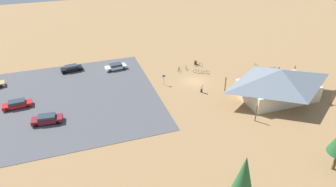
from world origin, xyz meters
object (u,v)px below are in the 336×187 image
Objects in this scene: car_white_end_stall at (116,67)px; bicycle_yellow_yard_left at (186,68)px; bicycle_black_trailside at (198,65)px; car_maroon_second_row at (47,119)px; bike_pavilion at (279,82)px; bicycle_teal_near_sign at (273,69)px; bicycle_orange_yard_center at (295,79)px; car_black_far_end at (71,68)px; car_red_inner_stall at (17,104)px; bicycle_green_yard_front at (206,72)px; bicycle_silver_lone_west at (256,66)px; visitor_at_bikes at (202,88)px; lot_sign at (164,78)px; pine_far_east at (244,176)px; bicycle_purple_mid_cluster at (179,69)px; bicycle_white_edge_south at (197,71)px; visitor_crossing_yard at (278,70)px; trash_bin at (196,63)px.

bicycle_yellow_yard_left is at bearing 161.36° from car_white_end_stall.
bicycle_black_trailside is 0.35× the size of car_maroon_second_row.
bicycle_teal_near_sign is (-6.19, -9.80, -2.79)m from bike_pavilion.
car_white_end_stall is at bearing -27.11° from bicycle_orange_yard_center.
bicycle_yellow_yard_left is 0.92× the size of bicycle_black_trailside.
car_red_inner_stall is at bearing 50.35° from car_black_far_end.
car_black_far_end is (26.59, -10.39, 0.34)m from bicycle_green_yard_front.
bicycle_silver_lone_west is 16.93m from visitor_at_bikes.
bicycle_orange_yard_center is 46.49m from car_black_far_end.
car_red_inner_stall is 1.06× the size of car_black_far_end.
lot_sign is 30.74m from pine_far_east.
car_white_end_stall is at bearing -130.89° from car_maroon_second_row.
bike_pavilion is 20.03m from bicycle_yellow_yard_left.
bicycle_black_trailside is (11.68, -4.81, 0.01)m from bicycle_silver_lone_west.
visitor_at_bikes is (-5.76, 5.15, -0.50)m from lot_sign.
lot_sign is 24.17m from bicycle_teal_near_sign.
bicycle_green_yard_front is at bearing -12.77° from bicycle_teal_near_sign.
bicycle_green_yard_front is 0.92× the size of bicycle_black_trailside.
bicycle_white_edge_south is at bearing 145.93° from bicycle_purple_mid_cluster.
bike_pavilion is at bearing 165.38° from car_red_inner_stall.
lot_sign is 11.45m from bicycle_black_trailside.
car_maroon_second_row is (20.61, -24.33, -4.13)m from pine_far_east.
pine_far_east is 32.15m from car_maroon_second_row.
bicycle_silver_lone_west is 12.63m from bicycle_black_trailside.
car_red_inner_stall is at bearing 8.34° from bicycle_black_trailside.
visitor_crossing_yard is at bearing -132.76° from pine_far_east.
pine_far_east reaches higher than car_red_inner_stall.
bicycle_teal_near_sign is 0.99× the size of visitor_at_bikes.
bike_pavilion is 20.00m from trash_bin.
trash_bin is at bearing -77.94° from bicycle_black_trailside.
bicycle_silver_lone_west reaches higher than bicycle_orange_yard_center.
pine_far_east is 45.66m from car_black_far_end.
bicycle_purple_mid_cluster reaches higher than bicycle_green_yard_front.
car_red_inner_stall is at bearing 2.25° from bicycle_green_yard_front.
car_maroon_second_row is at bearing -49.74° from pine_far_east.
lot_sign is 1.41× the size of bicycle_green_yard_front.
bicycle_orange_yard_center is (-7.68, -4.23, -2.84)m from bike_pavilion.
car_maroon_second_row reaches higher than car_red_inner_stall.
bicycle_purple_mid_cluster is 22.93m from car_black_far_end.
visitor_crossing_yard is at bearing 154.65° from bicycle_yellow_yard_left.
bike_pavilion is 3.28× the size of car_maroon_second_row.
car_white_end_stall is (17.49, -8.22, 0.32)m from bicycle_green_yard_front.
bicycle_black_trailside is at bearing -117.18° from bicycle_white_edge_south.
bike_pavilion is 15.59m from bicycle_green_yard_front.
bicycle_orange_yard_center is at bearing 164.59° from lot_sign.
lot_sign is 12.59m from car_white_end_stall.
bicycle_orange_yard_center is 1.14× the size of bicycle_white_edge_south.
bicycle_teal_near_sign is 1.77m from visitor_crossing_yard.
trash_bin is 0.53× the size of bicycle_teal_near_sign.
bicycle_teal_near_sign is 1.00× the size of bicycle_black_trailside.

